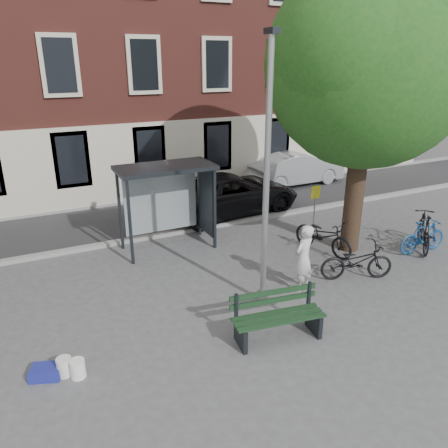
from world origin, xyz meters
TOP-DOWN VIEW (x-y plane):
  - ground at (0.00, 0.00)m, footprint 90.00×90.00m
  - road at (0.00, 7.00)m, footprint 40.00×4.00m
  - curb_near at (0.00, 5.00)m, footprint 40.00×0.25m
  - curb_far at (0.00, 9.00)m, footprint 40.00×0.25m
  - building_row at (0.00, 13.00)m, footprint 30.00×8.00m
  - lamppost at (0.00, 0.00)m, footprint 0.28×0.35m
  - tree_right at (4.01, 1.38)m, footprint 5.76×5.60m
  - bus_shelter at (-0.61, 4.11)m, footprint 2.85×1.45m
  - painter at (1.20, 0.06)m, footprint 0.75×0.63m
  - bench at (-0.49, -1.41)m, footprint 2.02×0.91m
  - bike_a at (2.82, -0.11)m, footprint 2.05×1.32m
  - bike_b at (5.81, 0.33)m, footprint 1.73×0.56m
  - bike_c at (3.10, 1.66)m, footprint 1.23×2.17m
  - bike_d at (6.05, 0.52)m, footprint 1.71×1.84m
  - car_dark at (2.23, 6.17)m, footprint 5.67×3.01m
  - car_silver at (6.76, 8.40)m, footprint 4.68×1.75m
  - blue_crate at (-5.01, -0.59)m, footprint 0.65×0.56m
  - bucket_a at (-4.68, -0.69)m, footprint 0.37×0.37m
  - bucket_b at (-4.47, -0.85)m, footprint 0.36×0.36m
  - notice_sign at (3.44, 2.61)m, footprint 0.31×0.04m

SIDE VIEW (x-z plane):
  - ground at x=0.00m, z-range 0.00..0.00m
  - road at x=0.00m, z-range 0.00..0.01m
  - curb_near at x=0.00m, z-range 0.00..0.12m
  - curb_far at x=0.00m, z-range 0.00..0.12m
  - blue_crate at x=-5.01m, z-range 0.00..0.20m
  - bucket_a at x=-4.68m, z-range 0.00..0.36m
  - bucket_b at x=-4.47m, z-range 0.00..0.36m
  - bench at x=-0.49m, z-range -0.04..0.96m
  - bike_a at x=2.82m, z-range 0.00..1.02m
  - bike_b at x=5.81m, z-range 0.00..1.03m
  - bike_c at x=3.10m, z-range 0.00..1.08m
  - bike_d at x=6.05m, z-range 0.00..1.18m
  - car_dark at x=2.23m, z-range 0.00..1.52m
  - car_silver at x=6.76m, z-range 0.00..1.53m
  - painter at x=1.20m, z-range 0.00..1.75m
  - notice_sign at x=3.44m, z-range 0.39..2.19m
  - bus_shelter at x=-0.61m, z-range 0.61..3.23m
  - lamppost at x=0.00m, z-range -0.27..5.84m
  - tree_right at x=4.01m, z-range 1.52..9.72m
  - building_row at x=0.00m, z-range 0.00..14.00m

